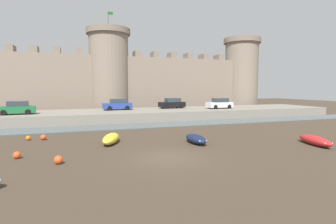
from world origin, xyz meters
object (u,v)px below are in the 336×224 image
object	(u,v)px
mooring_buoy_near_channel	(17,155)
car_quay_east	(172,103)
rowboat_foreground_left	(196,139)
mooring_buoy_off_centre	(58,160)
car_quay_west	(17,108)
mooring_buoy_mid_mud	(28,138)
rowboat_midflat_right	(315,140)
car_quay_centre_west	(220,104)
mooring_buoy_near_shore	(43,137)
car_quay_centre_east	(118,105)
rowboat_midflat_left	(111,138)

from	to	relation	value
mooring_buoy_near_channel	car_quay_east	bearing A→B (deg)	48.99
rowboat_foreground_left	mooring_buoy_off_centre	world-z (taller)	rowboat_foreground_left
car_quay_west	car_quay_east	distance (m)	21.46
mooring_buoy_off_centre	car_quay_east	distance (m)	27.55
mooring_buoy_mid_mud	car_quay_east	xyz separation A→B (m)	(18.33, 14.26, 1.88)
rowboat_foreground_left	rowboat_midflat_right	size ratio (longest dim) A/B	0.79
mooring_buoy_off_centre	mooring_buoy_near_channel	xyz separation A→B (m)	(-2.57, 2.14, -0.02)
rowboat_midflat_right	car_quay_centre_west	bearing A→B (deg)	80.62
mooring_buoy_near_shore	car_quay_centre_east	distance (m)	16.46
rowboat_midflat_right	car_quay_east	world-z (taller)	car_quay_east
rowboat_midflat_left	car_quay_centre_west	bearing A→B (deg)	38.61
mooring_buoy_off_centre	mooring_buoy_mid_mud	distance (m)	9.02
rowboat_foreground_left	rowboat_midflat_left	world-z (taller)	rowboat_midflat_left
rowboat_foreground_left	mooring_buoy_near_channel	xyz separation A→B (m)	(-12.73, -0.55, -0.15)
mooring_buoy_near_shore	car_quay_centre_east	world-z (taller)	car_quay_centre_east
rowboat_midflat_left	mooring_buoy_near_channel	world-z (taller)	rowboat_midflat_left
mooring_buoy_off_centre	rowboat_midflat_left	bearing A→B (deg)	53.39
rowboat_midflat_left	car_quay_centre_east	world-z (taller)	car_quay_centre_east
rowboat_foreground_left	mooring_buoy_near_shore	world-z (taller)	rowboat_foreground_left
rowboat_midflat_left	car_quay_east	distance (m)	21.47
rowboat_midflat_right	car_quay_centre_east	size ratio (longest dim) A/B	0.89
mooring_buoy_near_channel	rowboat_foreground_left	bearing A→B (deg)	2.47
car_quay_centre_east	car_quay_east	size ratio (longest dim) A/B	1.00
car_quay_centre_east	mooring_buoy_near_channel	bearing A→B (deg)	-114.68
mooring_buoy_off_centre	car_quay_east	size ratio (longest dim) A/B	0.12
mooring_buoy_near_shore	car_quay_centre_west	size ratio (longest dim) A/B	0.11
rowboat_foreground_left	car_quay_centre_east	xyz separation A→B (m)	(-3.48, 19.57, 1.70)
rowboat_midflat_left	mooring_buoy_near_shore	bearing A→B (deg)	148.03
car_quay_centre_east	rowboat_midflat_right	bearing A→B (deg)	-62.37
mooring_buoy_off_centre	car_quay_centre_east	xyz separation A→B (m)	(6.67, 22.26, 1.82)
rowboat_midflat_right	mooring_buoy_near_channel	distance (m)	21.59
rowboat_midflat_right	car_quay_east	xyz separation A→B (m)	(-3.42, 23.69, 1.70)
rowboat_foreground_left	car_quay_centre_east	world-z (taller)	car_quay_centre_east
rowboat_foreground_left	car_quay_centre_east	distance (m)	19.95
car_quay_west	car_quay_east	xyz separation A→B (m)	(21.21, 3.30, 0.00)
mooring_buoy_mid_mud	car_quay_west	distance (m)	11.49
rowboat_midflat_right	car_quay_west	size ratio (longest dim) A/B	0.89
mooring_buoy_off_centre	car_quay_centre_west	distance (m)	29.76
rowboat_foreground_left	mooring_buoy_mid_mud	world-z (taller)	rowboat_foreground_left
rowboat_foreground_left	car_quay_west	bearing A→B (deg)	133.59
mooring_buoy_off_centre	car_quay_east	world-z (taller)	car_quay_east
mooring_buoy_off_centre	mooring_buoy_near_channel	bearing A→B (deg)	140.21
car_quay_west	car_quay_centre_west	world-z (taller)	same
rowboat_foreground_left	mooring_buoy_near_channel	size ratio (longest dim) A/B	6.34
car_quay_east	car_quay_centre_east	bearing A→B (deg)	-176.55
rowboat_midflat_right	car_quay_east	size ratio (longest dim) A/B	0.89
mooring_buoy_mid_mud	car_quay_centre_east	xyz separation A→B (m)	(9.62, 13.74, 1.88)
rowboat_midflat_right	car_quay_east	bearing A→B (deg)	98.22
mooring_buoy_near_channel	car_quay_west	size ratio (longest dim) A/B	0.11
car_quay_east	mooring_buoy_mid_mud	bearing A→B (deg)	-142.12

